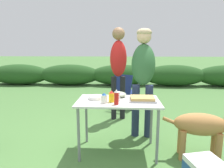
% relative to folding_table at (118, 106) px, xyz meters
% --- Properties ---
extents(ground_plane, '(60.00, 60.00, 0.00)m').
position_rel_folding_table_xyz_m(ground_plane, '(0.00, 0.00, -0.66)').
color(ground_plane, '#4C7A3D').
extents(shrub_hedge, '(14.40, 0.90, 0.79)m').
position_rel_folding_table_xyz_m(shrub_hedge, '(-0.00, 5.00, -0.27)').
color(shrub_hedge, '#234C1E').
rests_on(shrub_hedge, ground).
extents(folding_table, '(1.10, 0.64, 0.74)m').
position_rel_folding_table_xyz_m(folding_table, '(0.00, 0.00, 0.00)').
color(folding_table, silver).
rests_on(folding_table, ground).
extents(food_tray, '(0.35, 0.27, 0.06)m').
position_rel_folding_table_xyz_m(food_tray, '(0.32, 0.00, 0.10)').
color(food_tray, '#9E9EA3').
rests_on(food_tray, folding_table).
extents(plate_stack, '(0.22, 0.22, 0.04)m').
position_rel_folding_table_xyz_m(plate_stack, '(-0.30, 0.05, 0.10)').
color(plate_stack, white).
rests_on(plate_stack, folding_table).
extents(mixing_bowl, '(0.20, 0.20, 0.07)m').
position_rel_folding_table_xyz_m(mixing_bowl, '(0.01, 0.19, 0.11)').
color(mixing_bowl, '#ADBC99').
rests_on(mixing_bowl, folding_table).
extents(paper_cup_stack, '(0.08, 0.08, 0.12)m').
position_rel_folding_table_xyz_m(paper_cup_stack, '(-0.01, -0.03, 0.14)').
color(paper_cup_stack, white).
rests_on(paper_cup_stack, folding_table).
extents(mayo_bottle, '(0.08, 0.08, 0.13)m').
position_rel_folding_table_xyz_m(mayo_bottle, '(-0.18, -0.14, 0.14)').
color(mayo_bottle, silver).
rests_on(mayo_bottle, folding_table).
extents(ketchup_bottle, '(0.06, 0.06, 0.19)m').
position_rel_folding_table_xyz_m(ketchup_bottle, '(-0.02, -0.19, 0.17)').
color(ketchup_bottle, red).
rests_on(ketchup_bottle, folding_table).
extents(mustard_bottle, '(0.07, 0.07, 0.15)m').
position_rel_folding_table_xyz_m(mustard_bottle, '(-0.09, -0.08, 0.15)').
color(mustard_bottle, yellow).
rests_on(mustard_bottle, folding_table).
extents(standing_person_in_navy_coat, '(0.43, 0.55, 1.75)m').
position_rel_folding_table_xyz_m(standing_person_in_navy_coat, '(0.39, 0.65, 0.44)').
color(standing_person_in_navy_coat, '#232D4C').
rests_on(standing_person_in_navy_coat, ground).
extents(standing_person_with_beanie, '(0.36, 0.29, 1.82)m').
position_rel_folding_table_xyz_m(standing_person_with_beanie, '(-0.03, 1.32, 0.46)').
color(standing_person_with_beanie, black).
rests_on(standing_person_with_beanie, ground).
extents(dog, '(1.04, 0.38, 0.68)m').
position_rel_folding_table_xyz_m(dog, '(1.12, -0.12, -0.21)').
color(dog, '#B27A42').
rests_on(dog, ground).
extents(camp_chair_green_behind_table, '(0.68, 0.74, 0.83)m').
position_rel_folding_table_xyz_m(camp_chair_green_behind_table, '(0.12, 2.02, -0.20)').
color(camp_chair_green_behind_table, navy).
rests_on(camp_chair_green_behind_table, ground).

